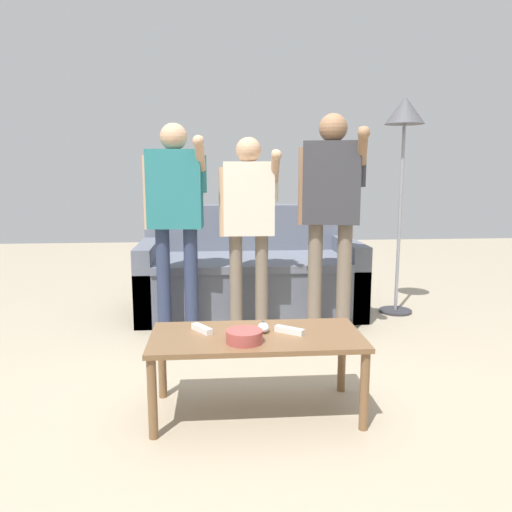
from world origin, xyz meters
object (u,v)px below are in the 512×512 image
coffee_table (256,344)px  game_remote_wand_far (202,329)px  snack_bowl (244,336)px  game_remote_wand_near (289,330)px  couch (249,276)px  player_left (175,205)px  player_center (249,213)px  floor_lamp (404,129)px  player_right (331,200)px  game_remote_nunchuk (263,327)px

coffee_table → game_remote_wand_far: (-0.27, 0.07, 0.07)m
snack_bowl → game_remote_wand_far: 0.27m
game_remote_wand_near → game_remote_wand_far: bearing=172.3°
couch → snack_bowl: bearing=-94.5°
player_left → player_center: size_ratio=1.07×
coffee_table → floor_lamp: (1.36, 1.73, 1.20)m
couch → game_remote_wand_near: couch is taller
couch → coffee_table: 1.91m
snack_bowl → game_remote_wand_near: size_ratio=1.21×
player_right → floor_lamp: bearing=38.6°
snack_bowl → floor_lamp: 2.58m
player_left → floor_lamp: bearing=14.5°
couch → game_remote_wand_far: bearing=-101.2°
coffee_table → game_remote_nunchuk: game_remote_nunchuk is taller
player_left → game_remote_wand_near: size_ratio=10.70×
game_remote_wand_far → couch: bearing=78.8°
player_center → player_right: 0.60m
game_remote_nunchuk → game_remote_wand_near: game_remote_nunchuk is taller
coffee_table → snack_bowl: (-0.07, -0.11, 0.08)m
coffee_table → player_center: size_ratio=0.72×
game_remote_nunchuk → floor_lamp: floor_lamp is taller
player_center → player_right: bearing=-6.8°
game_remote_nunchuk → floor_lamp: 2.42m
coffee_table → player_center: 1.34m
coffee_table → player_left: (-0.48, 1.26, 0.61)m
coffee_table → game_remote_wand_far: 0.29m
floor_lamp → player_right: 1.08m
floor_lamp → game_remote_wand_near: (-1.19, -1.72, -1.13)m
coffee_table → game_remote_wand_far: size_ratio=7.40×
player_left → player_right: size_ratio=0.96×
game_remote_wand_near → snack_bowl: bearing=-153.5°
player_center → couch: bearing=85.8°
game_remote_wand_near → game_remote_wand_far: size_ratio=1.02×
floor_lamp → game_remote_wand_near: bearing=-124.7°
game_remote_nunchuk → player_center: bearing=89.7°
coffee_table → game_remote_wand_near: 0.18m
player_left → game_remote_wand_near: 1.51m
game_remote_nunchuk → floor_lamp: (1.32, 1.69, 1.12)m
player_left → game_remote_wand_far: 1.33m
coffee_table → game_remote_nunchuk: (0.04, 0.04, 0.08)m
couch → snack_bowl: 2.03m
game_remote_nunchuk → player_right: 1.38m
couch → player_center: (-0.05, -0.69, 0.61)m
game_remote_nunchuk → player_center: 1.27m
player_right → coffee_table: bearing=-118.8°
coffee_table → game_remote_wand_near: game_remote_wand_near is taller
player_left → couch: bearing=48.7°
player_center → game_remote_wand_far: size_ratio=10.21×
floor_lamp → player_center: (-1.31, -0.51, -0.65)m
player_center → game_remote_nunchuk: bearing=-90.3°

